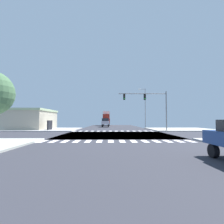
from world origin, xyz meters
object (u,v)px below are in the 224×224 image
Objects in this scene: street_lamp at (144,105)px; bank_building at (20,119)px; pickup_outer_3 at (105,122)px; box_truck_middle_1 at (106,118)px; traffic_signal_mast at (148,101)px.

street_lamp is 0.68× the size of bank_building.
pickup_outer_3 is at bearing 34.36° from bank_building.
box_truck_middle_1 is 12.53m from pickup_outer_3.
bank_building is (-24.55, 6.85, -2.98)m from traffic_signal_mast.
traffic_signal_mast is at bearing -15.60° from bank_building.
box_truck_middle_1 is (-9.49, 17.62, -2.97)m from street_lamp.
traffic_signal_mast is at bearing -98.55° from street_lamp.
box_truck_middle_1 is at bearing 54.73° from bank_building.
traffic_signal_mast is at bearing 111.99° from pickup_outer_3.
bank_building is at bearing -166.21° from street_lamp.
bank_building is (-26.56, -6.52, -3.53)m from street_lamp.
street_lamp is at bearing 81.45° from traffic_signal_mast.
bank_building reaches higher than pickup_outer_3.
traffic_signal_mast is 1.59× the size of pickup_outer_3.
box_truck_middle_1 is (17.07, 24.14, 0.55)m from bank_building.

